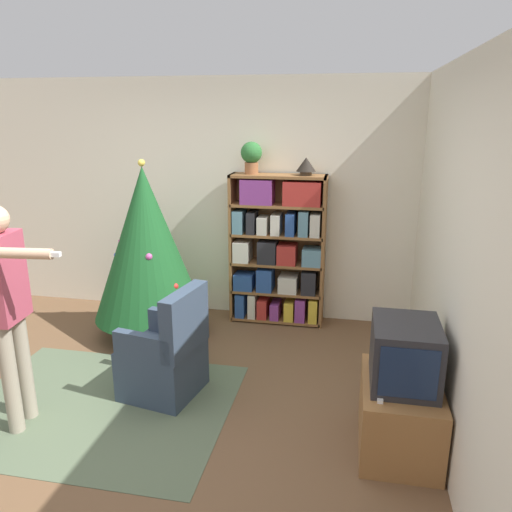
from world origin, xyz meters
TOP-DOWN VIEW (x-y plane):
  - ground_plane at (0.00, 0.00)m, footprint 14.00×14.00m
  - wall_back at (0.00, 2.33)m, footprint 8.00×0.10m
  - wall_right at (2.08, 0.00)m, footprint 0.10×8.00m
  - area_rug at (-0.53, 0.15)m, footprint 2.07×1.66m
  - bookshelf at (0.60, 2.10)m, footprint 1.01×0.30m
  - tv_stand at (1.75, 0.11)m, footprint 0.52×0.76m
  - television at (1.75, 0.11)m, footprint 0.43×0.53m
  - game_remote at (1.60, -0.12)m, footprint 0.04×0.12m
  - christmas_tree at (-0.62, 1.49)m, footprint 1.11×1.11m
  - armchair at (-0.05, 0.45)m, footprint 0.66×0.66m
  - standing_person at (-0.95, -0.15)m, footprint 0.66×0.47m
  - potted_plant at (0.31, 2.11)m, footprint 0.22×0.22m
  - table_lamp at (0.88, 2.11)m, footprint 0.20×0.20m
  - book_pile_near_tree at (-0.23, 1.07)m, footprint 0.21×0.18m

SIDE VIEW (x-z plane):
  - ground_plane at x=0.00m, z-range 0.00..0.00m
  - area_rug at x=-0.53m, z-range 0.00..0.01m
  - book_pile_near_tree at x=-0.23m, z-range 0.00..0.07m
  - tv_stand at x=1.75m, z-range 0.00..0.49m
  - armchair at x=-0.05m, z-range -0.14..0.78m
  - game_remote at x=1.60m, z-range 0.49..0.52m
  - television at x=1.75m, z-range 0.49..0.92m
  - bookshelf at x=0.60m, z-range 0.01..1.62m
  - christmas_tree at x=-0.62m, z-range 0.07..1.88m
  - standing_person at x=-0.95m, z-range 0.15..1.80m
  - wall_back at x=0.00m, z-range 0.00..2.60m
  - wall_right at x=2.08m, z-range 0.00..2.60m
  - table_lamp at x=0.88m, z-range 1.63..1.81m
  - potted_plant at x=0.31m, z-range 1.64..1.97m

